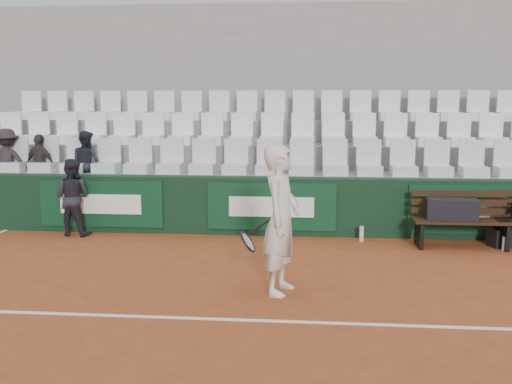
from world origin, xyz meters
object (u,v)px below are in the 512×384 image
object	(u,v)px
sports_bag_ground	(504,237)
water_bottle_far	(504,244)
bench_left	(461,234)
sports_bag_left	(452,209)
tennis_player	(281,220)
ball_kid	(72,197)
spectator_c	(85,139)
spectator_a	(6,138)
spectator_b	(39,141)
water_bottle_near	(362,234)

from	to	relation	value
sports_bag_ground	water_bottle_far	size ratio (longest dim) A/B	2.10
bench_left	sports_bag_left	xyz separation A→B (m)	(-0.16, 0.00, 0.39)
tennis_player	ball_kid	xyz separation A→B (m)	(-3.72, 2.68, -0.23)
sports_bag_left	spectator_c	size ratio (longest dim) A/B	0.64
bench_left	sports_bag_ground	bearing A→B (deg)	11.58
sports_bag_left	sports_bag_ground	bearing A→B (deg)	9.37
ball_kid	spectator_a	xyz separation A→B (m)	(-1.60, 0.88, 0.96)
sports_bag_ground	spectator_a	bearing A→B (deg)	173.45
ball_kid	spectator_a	size ratio (longest dim) A/B	1.07
spectator_a	ball_kid	bearing A→B (deg)	146.95
spectator_b	water_bottle_near	bearing A→B (deg)	-169.44
sports_bag_left	spectator_a	bearing A→B (deg)	171.71
water_bottle_near	spectator_a	distance (m)	6.77
bench_left	spectator_a	bearing A→B (deg)	171.85
water_bottle_far	spectator_c	world-z (taller)	spectator_c
sports_bag_left	bench_left	bearing A→B (deg)	-0.98
sports_bag_left	sports_bag_ground	distance (m)	1.01
sports_bag_ground	spectator_b	world-z (taller)	spectator_b
spectator_a	spectator_c	distance (m)	1.53
sports_bag_ground	spectator_a	size ratio (longest dim) A/B	0.38
sports_bag_ground	water_bottle_near	distance (m)	2.25
water_bottle_near	spectator_a	size ratio (longest dim) A/B	0.21
spectator_c	water_bottle_near	bearing A→B (deg)	-165.36
ball_kid	water_bottle_far	bearing A→B (deg)	-175.86
sports_bag_left	spectator_b	world-z (taller)	spectator_b
bench_left	spectator_c	xyz separation A→B (m)	(-6.55, 1.16, 1.38)
spectator_b	spectator_c	distance (m)	0.89
tennis_player	bench_left	bearing A→B (deg)	41.06
water_bottle_far	sports_bag_ground	bearing A→B (deg)	72.28
water_bottle_far	spectator_a	world-z (taller)	spectator_a
ball_kid	spectator_a	world-z (taller)	spectator_a
water_bottle_far	spectator_a	distance (m)	8.93
sports_bag_ground	water_bottle_far	xyz separation A→B (m)	(-0.09, -0.30, -0.03)
bench_left	spectator_a	xyz separation A→B (m)	(-8.08, 1.16, 1.40)
sports_bag_ground	ball_kid	distance (m)	7.22
water_bottle_near	ball_kid	xyz separation A→B (m)	(-4.95, 0.01, 0.54)
sports_bag_left	ball_kid	size ratio (longest dim) A/B	0.58
water_bottle_far	spectator_b	bearing A→B (deg)	170.81
water_bottle_far	ball_kid	distance (m)	7.14
bench_left	water_bottle_far	xyz separation A→B (m)	(0.63, -0.15, -0.11)
sports_bag_left	sports_bag_ground	world-z (taller)	sports_bag_left
water_bottle_far	water_bottle_near	bearing A→B (deg)	169.14
ball_kid	spectator_c	bearing A→B (deg)	-77.82
sports_bag_left	water_bottle_far	distance (m)	0.94
bench_left	spectator_b	size ratio (longest dim) A/B	1.31
water_bottle_far	ball_kid	size ratio (longest dim) A/B	0.17
water_bottle_near	water_bottle_far	distance (m)	2.20
bench_left	ball_kid	world-z (taller)	ball_kid
water_bottle_far	tennis_player	world-z (taller)	tennis_player
water_bottle_far	tennis_player	size ratio (longest dim) A/B	0.12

